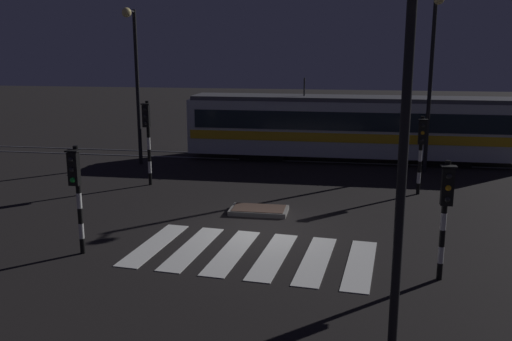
# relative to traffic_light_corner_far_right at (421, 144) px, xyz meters

# --- Properties ---
(ground_plane) EXTENTS (120.00, 120.00, 0.00)m
(ground_plane) POSITION_rel_traffic_light_corner_far_right_xyz_m (-5.31, -5.25, -2.03)
(ground_plane) COLOR black
(rail_near) EXTENTS (80.00, 0.12, 0.03)m
(rail_near) POSITION_rel_traffic_light_corner_far_right_xyz_m (-5.31, 5.65, -2.01)
(rail_near) COLOR #59595E
(rail_near) RESTS_ON ground
(rail_far) EXTENTS (80.00, 0.12, 0.03)m
(rail_far) POSITION_rel_traffic_light_corner_far_right_xyz_m (-5.31, 7.09, -2.01)
(rail_far) COLOR #59595E
(rail_far) RESTS_ON ground
(crosswalk_zebra) EXTENTS (6.95, 4.22, 0.02)m
(crosswalk_zebra) POSITION_rel_traffic_light_corner_far_right_xyz_m (-5.31, -7.36, -2.02)
(crosswalk_zebra) COLOR silver
(crosswalk_zebra) RESTS_ON ground
(traffic_island) EXTENTS (2.00, 1.16, 0.18)m
(traffic_island) POSITION_rel_traffic_light_corner_far_right_xyz_m (-5.77, -3.42, -1.94)
(traffic_island) COLOR slate
(traffic_island) RESTS_ON ground
(traffic_light_corner_far_right) EXTENTS (0.36, 0.42, 3.07)m
(traffic_light_corner_far_right) POSITION_rel_traffic_light_corner_far_right_xyz_m (0.00, 0.00, 0.00)
(traffic_light_corner_far_right) COLOR black
(traffic_light_corner_far_right) RESTS_ON ground
(traffic_light_corner_near_right) EXTENTS (0.36, 0.42, 3.02)m
(traffic_light_corner_near_right) POSITION_rel_traffic_light_corner_far_right_xyz_m (-0.43, -8.36, -0.04)
(traffic_light_corner_near_right) COLOR black
(traffic_light_corner_near_right) RESTS_ON ground
(traffic_light_corner_far_left) EXTENTS (0.36, 0.42, 3.52)m
(traffic_light_corner_far_left) POSITION_rel_traffic_light_corner_far_right_xyz_m (-10.91, -0.29, 0.29)
(traffic_light_corner_far_left) COLOR black
(traffic_light_corner_far_left) RESTS_ON ground
(traffic_light_corner_near_left) EXTENTS (0.36, 0.42, 3.06)m
(traffic_light_corner_near_left) POSITION_rel_traffic_light_corner_far_right_xyz_m (-10.02, -8.15, -0.01)
(traffic_light_corner_near_left) COLOR black
(traffic_light_corner_near_left) RESTS_ON ground
(street_lamp_trackside_left) EXTENTS (0.44, 1.21, 7.40)m
(street_lamp_trackside_left) POSITION_rel_traffic_light_corner_far_right_xyz_m (-12.87, 3.57, 2.65)
(street_lamp_trackside_left) COLOR black
(street_lamp_trackside_left) RESTS_ON ground
(street_lamp_near_kerb) EXTENTS (0.44, 1.21, 7.00)m
(street_lamp_near_kerb) POSITION_rel_traffic_light_corner_far_right_xyz_m (-1.81, -11.84, 2.43)
(street_lamp_near_kerb) COLOR black
(street_lamp_near_kerb) RESTS_ON ground
(street_lamp_trackside_right) EXTENTS (0.44, 1.21, 7.82)m
(street_lamp_trackside_right) POSITION_rel_traffic_light_corner_far_right_xyz_m (0.76, 3.97, 2.87)
(street_lamp_trackside_right) COLOR black
(street_lamp_trackside_right) RESTS_ON ground
(tram) EXTENTS (16.74, 2.58, 4.15)m
(tram) POSITION_rel_traffic_light_corner_far_right_xyz_m (-2.55, 6.37, -0.28)
(tram) COLOR silver
(tram) RESTS_ON ground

